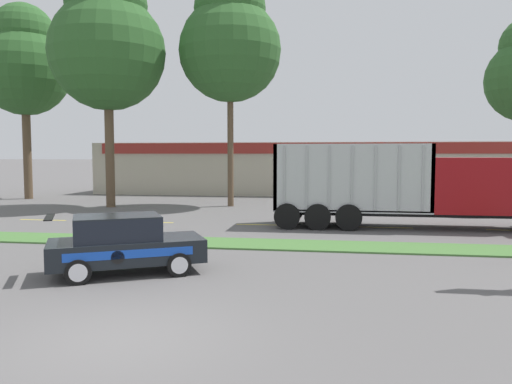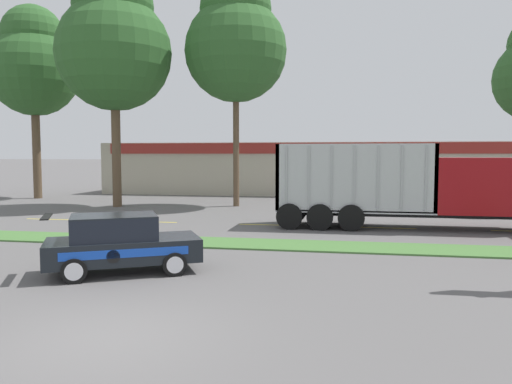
# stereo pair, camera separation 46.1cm
# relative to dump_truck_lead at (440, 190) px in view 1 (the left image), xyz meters

# --- Properties ---
(ground_plane) EXTENTS (600.00, 600.00, 0.00)m
(ground_plane) POSITION_rel_dump_truck_lead_xyz_m (-8.17, -14.31, -1.64)
(ground_plane) COLOR #5B5959
(grass_verge) EXTENTS (120.00, 2.04, 0.06)m
(grass_verge) POSITION_rel_dump_truck_lead_xyz_m (-8.17, -5.06, -1.61)
(grass_verge) COLOR #477538
(grass_verge) RESTS_ON ground_plane
(centre_line_2) EXTENTS (2.40, 0.14, 0.01)m
(centre_line_2) POSITION_rel_dump_truck_lead_xyz_m (-18.51, -0.04, -1.64)
(centre_line_2) COLOR yellow
(centre_line_2) RESTS_ON ground_plane
(centre_line_3) EXTENTS (2.40, 0.14, 0.01)m
(centre_line_3) POSITION_rel_dump_truck_lead_xyz_m (-13.11, -0.04, -1.64)
(centre_line_3) COLOR yellow
(centre_line_3) RESTS_ON ground_plane
(centre_line_4) EXTENTS (2.40, 0.14, 0.01)m
(centre_line_4) POSITION_rel_dump_truck_lead_xyz_m (-7.71, -0.04, -1.64)
(centre_line_4) COLOR yellow
(centre_line_4) RESTS_ON ground_plane
(centre_line_5) EXTENTS (2.40, 0.14, 0.01)m
(centre_line_5) POSITION_rel_dump_truck_lead_xyz_m (-2.31, -0.04, -1.64)
(centre_line_5) COLOR yellow
(centre_line_5) RESTS_ON ground_plane
(dump_truck_lead) EXTENTS (12.45, 2.73, 3.63)m
(dump_truck_lead) POSITION_rel_dump_truck_lead_xyz_m (0.00, 0.00, 0.00)
(dump_truck_lead) COLOR black
(dump_truck_lead) RESTS_ON ground_plane
(rally_car) EXTENTS (4.35, 3.42, 1.61)m
(rally_car) POSITION_rel_dump_truck_lead_xyz_m (-10.07, -9.78, -0.83)
(rally_car) COLOR black
(rally_car) RESTS_ON ground_plane
(store_building_backdrop) EXTENTS (35.31, 12.10, 4.10)m
(store_building_backdrop) POSITION_rel_dump_truck_lead_xyz_m (-5.89, 21.04, 0.41)
(store_building_backdrop) COLOR #BCB29E
(store_building_backdrop) RESTS_ON ground_plane
(tree_behind_left) EXTENTS (6.26, 6.26, 13.79)m
(tree_behind_left) POSITION_rel_dump_truck_lead_xyz_m (-26.26, 10.62, 8.05)
(tree_behind_left) COLOR brown
(tree_behind_left) RESTS_ON ground_plane
(tree_behind_centre) EXTENTS (6.84, 6.84, 14.36)m
(tree_behind_centre) POSITION_rel_dump_truck_lead_xyz_m (-17.89, 6.15, 8.25)
(tree_behind_centre) COLOR brown
(tree_behind_centre) RESTS_ON ground_plane
(tree_behind_right) EXTENTS (6.18, 6.18, 14.07)m
(tree_behind_right) POSITION_rel_dump_truck_lead_xyz_m (-10.80, 7.77, 8.41)
(tree_behind_right) COLOR brown
(tree_behind_right) RESTS_ON ground_plane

